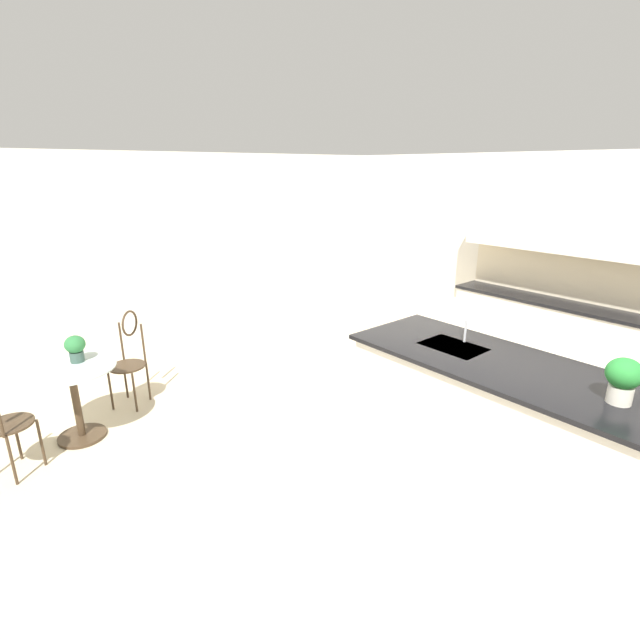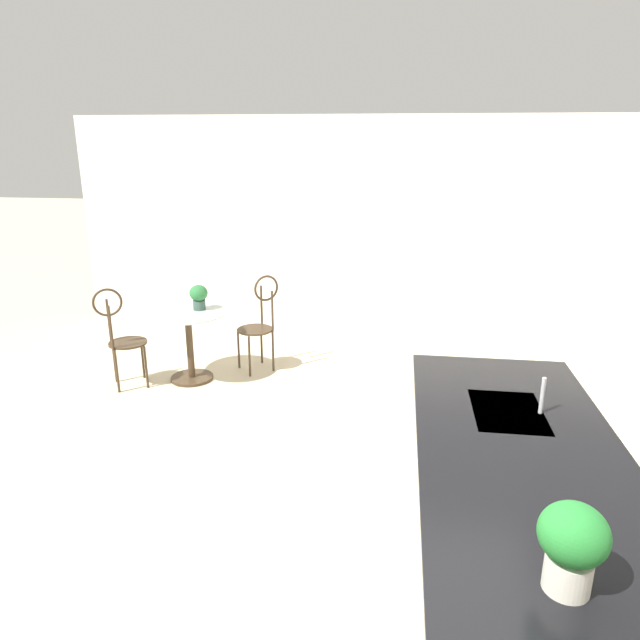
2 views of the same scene
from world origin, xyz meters
TOP-DOWN VIEW (x-y plane):
  - ground_plane at (0.00, 0.00)m, footprint 40.00×40.00m
  - wall_left_window at (-4.26, 0.00)m, footprint 0.12×7.80m
  - kitchen_island at (0.30, 0.85)m, footprint 2.80×1.06m
  - bistro_table at (-2.48, -1.93)m, footprint 0.80×0.80m
  - chair_near_window at (-2.87, -1.28)m, footprint 0.54×0.54m
  - chair_by_island at (-2.22, -2.54)m, footprint 0.52×0.52m
  - sink_faucet at (-0.25, 1.03)m, footprint 0.02×0.02m
  - potted_plant_on_table at (-2.58, -1.83)m, footprint 0.18×0.18m
  - potted_plant_counter_far at (1.15, 0.81)m, footprint 0.24×0.24m

SIDE VIEW (x-z plane):
  - ground_plane at x=0.00m, z-range 0.00..0.00m
  - bistro_table at x=-2.48m, z-range 0.08..0.82m
  - kitchen_island at x=0.30m, z-range 0.00..0.92m
  - chair_near_window at x=-2.87m, z-range 0.05..1.09m
  - chair_by_island at x=-2.22m, z-range 0.05..1.09m
  - potted_plant_on_table at x=-2.58m, z-range 0.76..1.02m
  - sink_faucet at x=-0.25m, z-range 0.92..1.14m
  - potted_plant_counter_far at x=1.15m, z-range 0.94..1.28m
  - wall_left_window at x=-4.26m, z-range 0.00..2.70m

